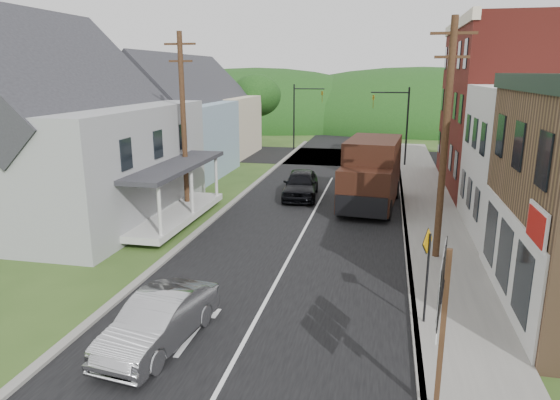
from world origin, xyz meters
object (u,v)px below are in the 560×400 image
Objects in this scene: route_sign_cluster at (442,308)px; dark_sedan at (301,184)px; silver_sedan at (159,321)px; warning_sign at (427,263)px; delivery_van at (371,174)px.

dark_sedan is at bearing 116.91° from route_sign_cluster.
route_sign_cluster is at bearing -76.64° from dark_sedan.
silver_sedan is 1.51× the size of warning_sign.
silver_sedan is 16.75m from dark_sedan.
delivery_van is 13.14m from warning_sign.
dark_sedan reaches higher than silver_sedan.
route_sign_cluster is (5.95, -18.10, 1.68)m from dark_sedan.
silver_sedan is 0.63× the size of delivery_van.
delivery_van is at bearing 79.28° from silver_sedan.
dark_sedan is at bearing 93.72° from silver_sedan.
route_sign_cluster is 3.93m from warning_sign.
route_sign_cluster reaches higher than dark_sedan.
route_sign_cluster is at bearing -77.98° from delivery_van.
delivery_van is at bearing 122.20° from warning_sign.
warning_sign is at bearing -72.02° from dark_sedan.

